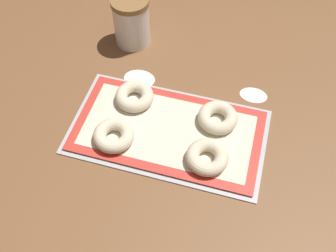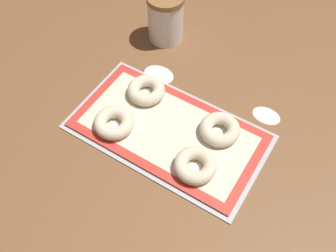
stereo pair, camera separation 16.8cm
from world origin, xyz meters
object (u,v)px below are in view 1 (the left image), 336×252
bagel_front_left (114,135)px  bagel_back_right (218,118)px  bagel_front_right (207,157)px  flour_canister (131,21)px  baking_tray (168,131)px  bagel_back_left (134,96)px

bagel_front_left → bagel_back_right: same height
bagel_front_right → flour_canister: (-0.32, 0.38, 0.05)m
bagel_front_left → bagel_front_right: 0.25m
bagel_front_left → bagel_front_right: size_ratio=1.00×
baking_tray → bagel_back_right: size_ratio=4.83×
baking_tray → bagel_front_right: size_ratio=4.83×
bagel_back_right → baking_tray: bearing=-152.6°
bagel_front_left → bagel_back_right: bearing=27.6°
bagel_front_left → bagel_back_left: size_ratio=1.00×
bagel_front_right → baking_tray: bearing=151.4°
bagel_front_left → flour_canister: (-0.08, 0.38, 0.05)m
bagel_front_right → bagel_back_right: 0.13m
baking_tray → bagel_front_left: bagel_front_left is taller
bagel_back_right → bagel_front_right: bearing=-90.4°
bagel_back_right → flour_canister: size_ratio=0.68×
bagel_front_left → bagel_back_left: same height
bagel_front_left → bagel_back_right: size_ratio=1.00×
flour_canister → bagel_back_right: bearing=-37.7°
bagel_front_left → bagel_front_right: same height
bagel_back_left → flour_canister: size_ratio=0.68×
bagel_back_right → bagel_front_left: bearing=-152.4°
bagel_front_left → flour_canister: flour_canister is taller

